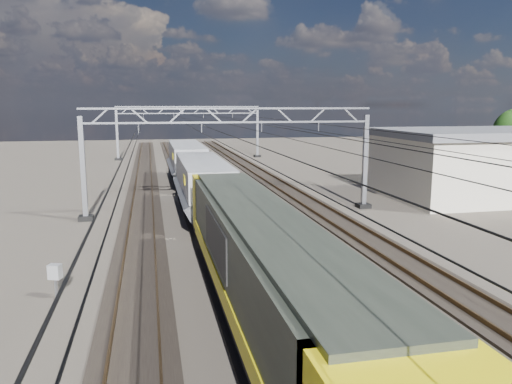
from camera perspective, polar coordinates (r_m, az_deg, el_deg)
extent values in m
plane|color=black|center=(30.06, -1.43, -4.09)|extent=(160.00, 160.00, 0.00)
cube|color=black|center=(29.57, -12.97, -4.46)|extent=(2.60, 140.00, 0.12)
cube|color=#4E391F|center=(29.56, -14.38, -4.21)|extent=(0.08, 140.00, 0.16)
cube|color=#4E391F|center=(29.53, -11.58, -4.11)|extent=(0.08, 140.00, 0.16)
cube|color=black|center=(29.75, -5.23, -4.15)|extent=(2.60, 140.00, 0.12)
cube|color=#4E391F|center=(29.64, -6.62, -3.91)|extent=(0.08, 140.00, 0.16)
cube|color=#4E391F|center=(29.81, -3.86, -3.79)|extent=(0.08, 140.00, 0.16)
cube|color=black|center=(30.47, 2.27, -3.78)|extent=(2.60, 140.00, 0.12)
cube|color=#4E391F|center=(30.26, 0.95, -3.56)|extent=(0.08, 140.00, 0.16)
cube|color=#4E391F|center=(30.61, 3.58, -3.42)|extent=(0.08, 140.00, 0.16)
cube|color=black|center=(31.67, 9.31, -3.38)|extent=(2.60, 140.00, 0.12)
cube|color=#4E391F|center=(31.38, 8.10, -3.17)|extent=(0.08, 140.00, 0.16)
cube|color=#4E391F|center=(31.90, 10.53, -3.03)|extent=(0.08, 140.00, 0.16)
cube|color=gray|center=(33.17, -19.16, 2.49)|extent=(0.30, 0.30, 6.60)
cube|color=gray|center=(36.11, 12.34, 3.37)|extent=(0.30, 0.30, 6.60)
cube|color=black|center=(33.69, -18.86, -2.83)|extent=(0.90, 0.90, 0.30)
cube|color=black|center=(36.59, 12.16, -1.53)|extent=(0.90, 0.90, 0.30)
cube|color=gray|center=(33.11, -2.79, 9.52)|extent=(19.30, 0.18, 0.12)
cube|color=gray|center=(33.13, -2.77, 7.96)|extent=(19.30, 0.18, 0.12)
cube|color=gray|center=(32.81, -17.41, 8.30)|extent=(1.03, 0.10, 0.94)
cube|color=gray|center=(32.68, -13.22, 8.48)|extent=(1.03, 0.10, 0.94)
cube|color=gray|center=(32.73, -9.02, 8.62)|extent=(1.03, 0.10, 0.94)
cube|color=gray|center=(32.94, -4.84, 8.71)|extent=(1.03, 0.10, 0.94)
cube|color=gray|center=(33.33, -0.74, 8.76)|extent=(1.03, 0.10, 0.94)
cube|color=gray|center=(33.87, 3.25, 8.77)|extent=(1.03, 0.10, 0.94)
cube|color=gray|center=(34.57, 7.09, 8.73)|extent=(1.03, 0.10, 0.94)
cube|color=gray|center=(35.42, 10.77, 8.66)|extent=(1.03, 0.10, 0.94)
cube|color=gray|center=(32.71, -13.28, 7.12)|extent=(0.06, 0.06, 0.65)
cube|color=gray|center=(32.87, -6.24, 7.34)|extent=(0.06, 0.06, 0.65)
cube|color=gray|center=(33.52, 0.64, 7.44)|extent=(0.06, 0.06, 0.65)
cube|color=gray|center=(34.62, 7.16, 7.45)|extent=(0.06, 0.06, 0.65)
cube|color=gray|center=(68.91, -15.58, 6.26)|extent=(0.30, 0.30, 6.60)
cube|color=gray|center=(70.37, 0.15, 6.69)|extent=(0.30, 0.30, 6.60)
cube|color=black|center=(69.16, -15.46, 3.65)|extent=(0.90, 0.90, 0.30)
cube|color=black|center=(70.62, 0.15, 4.13)|extent=(0.90, 0.90, 0.30)
cube|color=gray|center=(68.88, -7.71, 9.65)|extent=(19.30, 0.18, 0.12)
cube|color=gray|center=(68.89, -7.69, 8.90)|extent=(19.30, 0.18, 0.12)
cube|color=gray|center=(68.74, -14.71, 9.04)|extent=(1.03, 0.10, 0.94)
cube|color=gray|center=(68.68, -12.71, 9.12)|extent=(1.03, 0.10, 0.94)
cube|color=gray|center=(68.70, -10.70, 9.19)|extent=(1.03, 0.10, 0.94)
cube|color=gray|center=(68.80, -8.70, 9.25)|extent=(1.03, 0.10, 0.94)
cube|color=gray|center=(68.98, -6.71, 9.30)|extent=(1.03, 0.10, 0.94)
cube|color=gray|center=(69.25, -4.72, 9.33)|extent=(1.03, 0.10, 0.94)
cube|color=gray|center=(69.60, -2.76, 9.36)|extent=(1.03, 0.10, 0.94)
cube|color=gray|center=(70.02, -0.81, 9.37)|extent=(1.03, 0.10, 0.94)
cube|color=gray|center=(68.69, -12.74, 8.47)|extent=(0.06, 0.06, 0.65)
cube|color=gray|center=(68.77, -9.37, 8.59)|extent=(0.06, 0.06, 0.65)
cube|color=gray|center=(69.08, -6.01, 8.67)|extent=(0.06, 0.06, 0.65)
cube|color=gray|center=(69.62, -2.70, 8.72)|extent=(0.06, 0.06, 0.65)
cylinder|color=black|center=(36.72, -13.15, 6.89)|extent=(0.03, 140.00, 0.03)
cylinder|color=black|center=(36.70, -13.18, 7.67)|extent=(0.03, 140.00, 0.03)
cylinder|color=black|center=(36.87, -6.87, 7.09)|extent=(0.03, 140.00, 0.03)
cylinder|color=black|center=(36.85, -6.89, 7.87)|extent=(0.03, 140.00, 0.03)
cylinder|color=black|center=(37.44, -0.72, 7.21)|extent=(0.03, 140.00, 0.03)
cylinder|color=black|center=(37.42, -0.72, 7.97)|extent=(0.03, 140.00, 0.03)
cylinder|color=black|center=(38.43, 5.18, 7.24)|extent=(0.03, 140.00, 0.03)
cylinder|color=black|center=(38.41, 5.20, 7.98)|extent=(0.03, 140.00, 0.03)
cube|color=black|center=(22.54, -2.99, -6.92)|extent=(2.20, 3.60, 0.60)
cube|color=black|center=(16.39, 0.68, -12.11)|extent=(2.65, 20.00, 0.25)
cube|color=black|center=(16.53, 0.67, -13.33)|extent=(2.20, 4.50, 0.75)
cube|color=#242922|center=(15.91, 0.69, -7.36)|extent=(2.65, 17.00, 2.60)
cube|color=yellow|center=(16.01, -4.11, -11.06)|extent=(0.04, 17.00, 0.60)
cube|color=yellow|center=(16.56, 5.30, -10.35)|extent=(0.04, 17.00, 0.60)
cube|color=black|center=(16.53, -4.69, -5.46)|extent=(0.05, 5.00, 1.40)
cube|color=black|center=(17.07, 4.40, -4.96)|extent=(0.05, 5.00, 1.40)
cube|color=#242922|center=(15.56, 0.70, -2.54)|extent=(2.25, 18.00, 0.15)
cube|color=yellow|center=(24.61, -3.99, -1.17)|extent=(2.65, 1.80, 2.60)
cube|color=yellow|center=(25.44, -4.31, 0.33)|extent=(2.60, 0.46, 1.52)
cube|color=black|center=(25.46, -5.57, 0.55)|extent=(0.85, 0.08, 0.75)
cube|color=black|center=(25.60, -3.12, 0.63)|extent=(0.85, 0.08, 0.75)
cylinder|color=black|center=(25.97, -6.19, -3.78)|extent=(0.36, 0.50, 0.36)
cylinder|color=black|center=(26.19, -2.48, -3.61)|extent=(0.36, 0.50, 0.36)
cylinder|color=white|center=(25.77, -5.64, -2.51)|extent=(0.20, 0.08, 0.20)
cylinder|color=white|center=(25.92, -3.00, -2.40)|extent=(0.20, 0.08, 0.20)
cube|color=black|center=(28.97, -5.10, -3.20)|extent=(2.20, 2.60, 0.55)
cube|color=black|center=(37.74, -6.77, -0.15)|extent=(2.20, 2.60, 0.55)
cube|color=black|center=(33.27, -6.06, -0.87)|extent=(2.40, 13.00, 0.20)
cube|color=gray|center=(32.99, -6.11, 2.07)|extent=(2.80, 12.00, 1.80)
cube|color=#46494E|center=(33.10, -7.71, -0.13)|extent=(1.48, 12.00, 1.36)
cube|color=#46494E|center=(33.29, -4.45, -0.01)|extent=(1.48, 12.00, 1.36)
cube|color=yellow|center=(29.90, -8.22, 1.41)|extent=(0.04, 1.20, 0.50)
cube|color=black|center=(42.85, -7.43, 1.04)|extent=(2.20, 2.60, 0.55)
cube|color=black|center=(51.74, -8.25, 2.54)|extent=(2.20, 2.60, 0.55)
cube|color=black|center=(47.24, -7.89, 2.29)|extent=(2.40, 13.00, 0.20)
cube|color=gray|center=(47.05, -7.94, 4.37)|extent=(2.80, 12.00, 1.80)
cube|color=#46494E|center=(47.13, -9.05, 2.82)|extent=(1.48, 12.00, 1.36)
cube|color=#46494E|center=(47.26, -6.75, 2.90)|extent=(1.48, 12.00, 1.36)
cube|color=yellow|center=(43.98, -9.50, 4.08)|extent=(0.04, 1.20, 0.50)
cube|color=gray|center=(20.74, -21.88, -10.21)|extent=(0.10, 0.10, 0.79)
cube|color=#B4B7BC|center=(20.52, -22.00, -8.44)|extent=(0.54, 0.47, 0.56)
cube|color=beige|center=(44.43, 26.07, 2.61)|extent=(18.00, 10.00, 4.80)
cube|color=slate|center=(44.22, 26.34, 6.08)|extent=(18.60, 10.60, 0.60)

